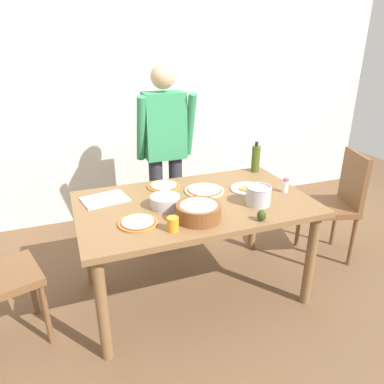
# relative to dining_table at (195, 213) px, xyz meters

# --- Properties ---
(ground) EXTENTS (8.00, 8.00, 0.00)m
(ground) POSITION_rel_dining_table_xyz_m (0.00, 0.00, -0.67)
(ground) COLOR brown
(wall_back) EXTENTS (5.60, 0.10, 2.60)m
(wall_back) POSITION_rel_dining_table_xyz_m (0.00, 1.60, 0.63)
(wall_back) COLOR silver
(wall_back) RESTS_ON ground
(dining_table) EXTENTS (1.60, 0.96, 0.76)m
(dining_table) POSITION_rel_dining_table_xyz_m (0.00, 0.00, 0.00)
(dining_table) COLOR brown
(dining_table) RESTS_ON ground
(person_cook) EXTENTS (0.49, 0.25, 1.62)m
(person_cook) POSITION_rel_dining_table_xyz_m (0.02, 0.76, 0.27)
(person_cook) COLOR #2D2D38
(person_cook) RESTS_ON ground
(chair_wooden_right) EXTENTS (0.50, 0.50, 0.95)m
(chair_wooden_right) POSITION_rel_dining_table_xyz_m (1.32, 0.05, -0.13)
(chair_wooden_right) COLOR brown
(chair_wooden_right) RESTS_ON ground
(pizza_raw_on_board) EXTENTS (0.29, 0.29, 0.02)m
(pizza_raw_on_board) POSITION_rel_dining_table_xyz_m (0.13, 0.14, 0.10)
(pizza_raw_on_board) COLOR beige
(pizza_raw_on_board) RESTS_ON dining_table
(pizza_cooked_on_tray) EXTENTS (0.24, 0.24, 0.02)m
(pizza_cooked_on_tray) POSITION_rel_dining_table_xyz_m (-0.44, -0.19, 0.10)
(pizza_cooked_on_tray) COLOR #C67A33
(pizza_cooked_on_tray) RESTS_ON dining_table
(pizza_second_cooked) EXTENTS (0.25, 0.25, 0.02)m
(pizza_second_cooked) POSITION_rel_dining_table_xyz_m (-0.13, 0.32, 0.10)
(pizza_second_cooked) COLOR #C67A33
(pizza_second_cooked) RESTS_ON dining_table
(plate_with_slice) EXTENTS (0.26, 0.26, 0.02)m
(plate_with_slice) POSITION_rel_dining_table_xyz_m (0.45, 0.05, 0.10)
(plate_with_slice) COLOR white
(plate_with_slice) RESTS_ON dining_table
(popcorn_bowl) EXTENTS (0.28, 0.28, 0.11)m
(popcorn_bowl) POSITION_rel_dining_table_xyz_m (-0.07, -0.26, 0.15)
(popcorn_bowl) COLOR brown
(popcorn_bowl) RESTS_ON dining_table
(mixing_bowl_steel) EXTENTS (0.20, 0.20, 0.08)m
(mixing_bowl_steel) POSITION_rel_dining_table_xyz_m (-0.22, -0.02, 0.13)
(mixing_bowl_steel) COLOR #B7B7BC
(mixing_bowl_steel) RESTS_ON dining_table
(olive_oil_bottle) EXTENTS (0.07, 0.07, 0.26)m
(olive_oil_bottle) POSITION_rel_dining_table_xyz_m (0.70, 0.39, 0.20)
(olive_oil_bottle) COLOR #47561E
(olive_oil_bottle) RESTS_ON dining_table
(steel_pot) EXTENTS (0.17, 0.17, 0.13)m
(steel_pot) POSITION_rel_dining_table_xyz_m (0.39, -0.19, 0.16)
(steel_pot) COLOR #B7B7BC
(steel_pot) RESTS_ON dining_table
(cup_orange) EXTENTS (0.07, 0.07, 0.08)m
(cup_orange) POSITION_rel_dining_table_xyz_m (-0.27, -0.34, 0.13)
(cup_orange) COLOR orange
(cup_orange) RESTS_ON dining_table
(salt_shaker) EXTENTS (0.04, 0.04, 0.11)m
(salt_shaker) POSITION_rel_dining_table_xyz_m (0.68, -0.08, 0.14)
(salt_shaker) COLOR white
(salt_shaker) RESTS_ON dining_table
(cutting_board_white) EXTENTS (0.34, 0.27, 0.01)m
(cutting_board_white) POSITION_rel_dining_table_xyz_m (-0.58, 0.24, 0.10)
(cutting_board_white) COLOR white
(cutting_board_white) RESTS_ON dining_table
(avocado) EXTENTS (0.06, 0.06, 0.07)m
(avocado) POSITION_rel_dining_table_xyz_m (0.28, -0.41, 0.13)
(avocado) COLOR #2D4219
(avocado) RESTS_ON dining_table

